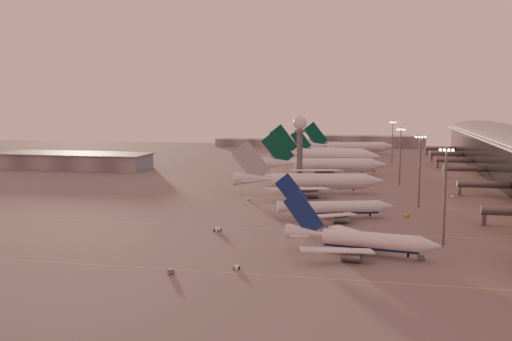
# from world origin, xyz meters

# --- Properties ---
(ground) EXTENTS (700.00, 700.00, 0.00)m
(ground) POSITION_xyz_m (0.00, 0.00, 0.00)
(ground) COLOR #4F4D4D
(ground) RESTS_ON ground
(taxiway_markings) EXTENTS (180.00, 185.25, 0.02)m
(taxiway_markings) POSITION_xyz_m (30.00, 56.00, 0.01)
(taxiway_markings) COLOR gold
(taxiway_markings) RESTS_ON ground
(hangar) EXTENTS (82.00, 27.00, 8.50)m
(hangar) POSITION_xyz_m (-120.00, 140.00, 4.32)
(hangar) COLOR slate
(hangar) RESTS_ON ground
(radar_tower) EXTENTS (6.40, 6.40, 31.10)m
(radar_tower) POSITION_xyz_m (5.00, 120.00, 20.95)
(radar_tower) COLOR #57595E
(radar_tower) RESTS_ON ground
(mast_a) EXTENTS (3.60, 0.56, 25.00)m
(mast_a) POSITION_xyz_m (58.00, 0.00, 13.74)
(mast_a) COLOR #57595E
(mast_a) RESTS_ON ground
(mast_b) EXTENTS (3.60, 0.56, 25.00)m
(mast_b) POSITION_xyz_m (55.00, 55.00, 13.74)
(mast_b) COLOR #57595E
(mast_b) RESTS_ON ground
(mast_c) EXTENTS (3.60, 0.56, 25.00)m
(mast_c) POSITION_xyz_m (50.00, 110.00, 13.74)
(mast_c) COLOR #57595E
(mast_c) RESTS_ON ground
(mast_d) EXTENTS (3.60, 0.56, 25.00)m
(mast_d) POSITION_xyz_m (48.00, 200.00, 13.74)
(mast_d) COLOR #57595E
(mast_d) RESTS_ON ground
(distant_horizon) EXTENTS (165.00, 37.50, 9.00)m
(distant_horizon) POSITION_xyz_m (2.62, 325.14, 3.89)
(distant_horizon) COLOR slate
(distant_horizon) RESTS_ON ground
(narrowbody_near) EXTENTS (37.32, 29.52, 14.70)m
(narrowbody_near) POSITION_xyz_m (37.76, -13.92, 2.98)
(narrowbody_near) COLOR silver
(narrowbody_near) RESTS_ON ground
(narrowbody_mid) EXTENTS (35.92, 28.20, 14.49)m
(narrowbody_mid) POSITION_xyz_m (28.69, 28.78, 2.94)
(narrowbody_mid) COLOR silver
(narrowbody_mid) RESTS_ON ground
(widebody_white) EXTENTS (59.05, 46.90, 20.95)m
(widebody_white) POSITION_xyz_m (14.34, 77.90, 3.63)
(widebody_white) COLOR silver
(widebody_white) RESTS_ON ground
(greentail_a) EXTENTS (60.41, 48.35, 22.14)m
(greentail_a) POSITION_xyz_m (14.98, 137.50, 3.91)
(greentail_a) COLOR silver
(greentail_a) RESTS_ON ground
(greentail_b) EXTENTS (63.78, 51.38, 23.15)m
(greentail_b) POSITION_xyz_m (10.27, 185.89, 4.09)
(greentail_b) COLOR silver
(greentail_b) RESTS_ON ground
(greentail_c) EXTENTS (52.63, 42.16, 19.25)m
(greentail_c) POSITION_xyz_m (10.97, 221.63, 3.40)
(greentail_c) COLOR silver
(greentail_c) RESTS_ON ground
(greentail_d) EXTENTS (60.59, 48.21, 22.66)m
(greentail_d) POSITION_xyz_m (20.60, 256.62, 4.00)
(greentail_d) COLOR silver
(greentail_d) RESTS_ON ground
(gsv_truck_a) EXTENTS (6.01, 5.48, 2.43)m
(gsv_truck_a) POSITION_xyz_m (0.04, -38.33, 1.24)
(gsv_truck_a) COLOR slate
(gsv_truck_a) RESTS_ON ground
(gsv_tug_near) EXTENTS (1.98, 3.09, 0.85)m
(gsv_tug_near) POSITION_xyz_m (12.31, -32.18, 0.44)
(gsv_tug_near) COLOR white
(gsv_tug_near) RESTS_ON ground
(gsv_catering_a) EXTENTS (6.25, 4.64, 4.69)m
(gsv_catering_a) POSITION_xyz_m (51.88, -15.64, 2.34)
(gsv_catering_a) COLOR slate
(gsv_catering_a) RESTS_ON ground
(gsv_tug_mid) EXTENTS (4.26, 3.43, 1.06)m
(gsv_tug_mid) POSITION_xyz_m (-1.84, 3.23, 0.54)
(gsv_tug_mid) COLOR white
(gsv_tug_mid) RESTS_ON ground
(gsv_truck_b) EXTENTS (6.29, 3.37, 2.41)m
(gsv_truck_b) POSITION_xyz_m (50.81, 36.31, 1.23)
(gsv_truck_b) COLOR gold
(gsv_truck_b) RESTS_ON ground
(gsv_truck_c) EXTENTS (4.70, 5.44, 2.16)m
(gsv_truck_c) POSITION_xyz_m (-5.27, 57.90, 1.10)
(gsv_truck_c) COLOR white
(gsv_truck_c) RESTS_ON ground
(gsv_catering_b) EXTENTS (4.57, 2.40, 3.63)m
(gsv_catering_b) POSITION_xyz_m (68.72, 78.51, 1.81)
(gsv_catering_b) COLOR white
(gsv_catering_b) RESTS_ON ground
(gsv_tug_far) EXTENTS (4.51, 4.23, 1.11)m
(gsv_tug_far) POSITION_xyz_m (5.37, 99.97, 0.57)
(gsv_tug_far) COLOR white
(gsv_tug_far) RESTS_ON ground
(gsv_truck_d) EXTENTS (2.67, 5.25, 2.02)m
(gsv_truck_d) POSITION_xyz_m (-14.85, 122.31, 1.03)
(gsv_truck_d) COLOR slate
(gsv_truck_d) RESTS_ON ground
(gsv_tug_hangar) EXTENTS (4.17, 2.68, 1.15)m
(gsv_tug_hangar) POSITION_xyz_m (38.24, 157.89, 0.59)
(gsv_tug_hangar) COLOR gold
(gsv_tug_hangar) RESTS_ON ground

